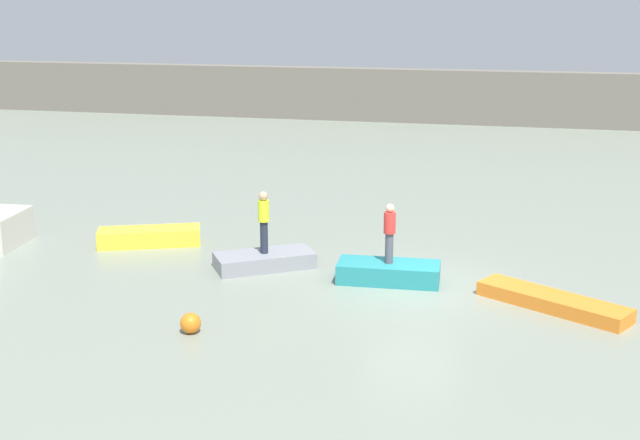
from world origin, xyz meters
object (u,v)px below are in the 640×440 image
at_px(rowboat_grey, 264,260).
at_px(person_red_shirt, 390,230).
at_px(rowboat_yellow, 149,237).
at_px(rowboat_orange, 553,302).
at_px(person_hiviz_shirt, 264,218).
at_px(mooring_buoy, 191,323).
at_px(rowboat_teal, 389,272).

distance_m(rowboat_grey, person_red_shirt, 3.85).
bearing_deg(rowboat_yellow, rowboat_orange, -34.82).
bearing_deg(person_red_shirt, rowboat_yellow, 167.29).
distance_m(person_hiviz_shirt, mooring_buoy, 5.10).
bearing_deg(rowboat_teal, person_red_shirt, 0.00).
bearing_deg(person_hiviz_shirt, person_red_shirt, -6.17).
distance_m(rowboat_yellow, rowboat_teal, 7.96).
bearing_deg(rowboat_grey, rowboat_yellow, 129.38).
relative_size(rowboat_yellow, mooring_buoy, 6.47).
distance_m(rowboat_grey, rowboat_teal, 3.65).
bearing_deg(person_red_shirt, rowboat_orange, -13.83).
relative_size(rowboat_yellow, person_hiviz_shirt, 1.74).
distance_m(person_red_shirt, mooring_buoy, 6.12).
height_order(rowboat_orange, person_red_shirt, person_red_shirt).
bearing_deg(rowboat_teal, rowboat_orange, -16.92).
xyz_separation_m(rowboat_teal, person_red_shirt, (0.00, 0.00, 1.18)).
bearing_deg(person_hiviz_shirt, rowboat_yellow, 161.82).
bearing_deg(rowboat_yellow, mooring_buoy, -80.23).
height_order(rowboat_grey, rowboat_orange, rowboat_grey).
height_order(rowboat_teal, person_hiviz_shirt, person_hiviz_shirt).
xyz_separation_m(rowboat_yellow, rowboat_orange, (12.04, -2.80, -0.08)).
bearing_deg(rowboat_yellow, person_hiviz_shirt, -39.89).
relative_size(rowboat_yellow, rowboat_orange, 0.81).
bearing_deg(person_red_shirt, mooring_buoy, -130.65).
bearing_deg(person_red_shirt, rowboat_grey, 173.83).
height_order(rowboat_yellow, rowboat_teal, rowboat_teal).
distance_m(rowboat_yellow, mooring_buoy, 7.39).
bearing_deg(mooring_buoy, rowboat_grey, 86.72).
bearing_deg(mooring_buoy, person_hiviz_shirt, 86.72).
distance_m(rowboat_teal, person_red_shirt, 1.18).
relative_size(rowboat_grey, rowboat_orange, 0.72).
distance_m(rowboat_teal, mooring_buoy, 6.00).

